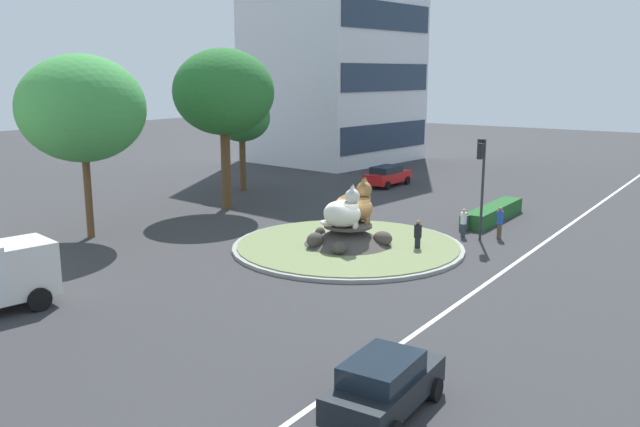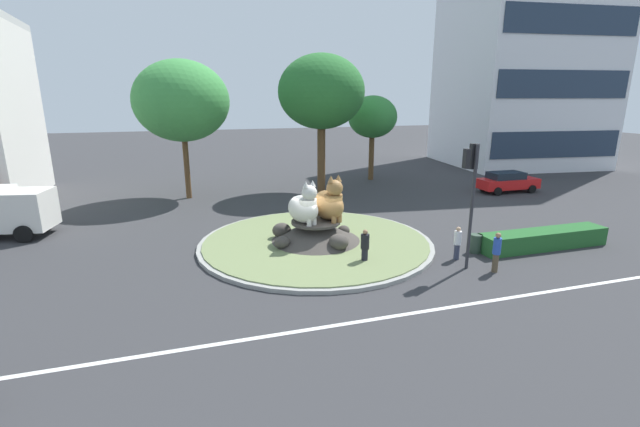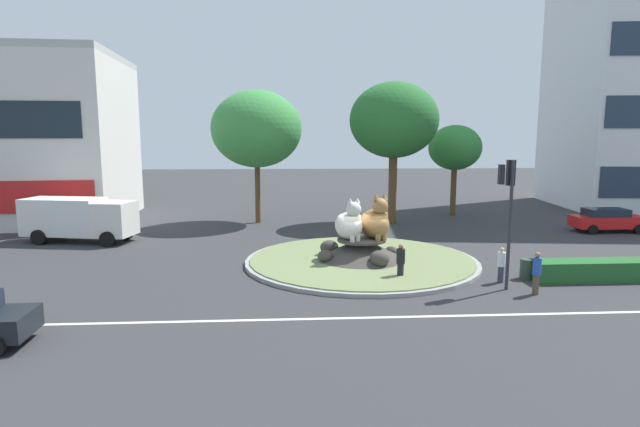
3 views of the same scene
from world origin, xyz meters
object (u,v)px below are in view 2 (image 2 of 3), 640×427
cat_statue_tabby (329,203)px  pedestrian_black_shirt (365,247)px  second_tree_near_tower (373,117)px  pedestrian_blue_shirt (497,251)px  third_tree_left (321,92)px  cat_statue_white (304,207)px  broadleaf_tree_behind_island (182,101)px  hatchback_near_shophouse (507,182)px  traffic_light_mast (471,179)px  office_tower (527,30)px  litter_bin (476,243)px  pedestrian_white_shirt (457,242)px

cat_statue_tabby → pedestrian_black_shirt: cat_statue_tabby is taller
second_tree_near_tower → pedestrian_blue_shirt: second_tree_near_tower is taller
second_tree_near_tower → third_tree_left: 7.12m
cat_statue_white → broadleaf_tree_behind_island: 14.78m
pedestrian_black_shirt → hatchback_near_shophouse: 19.74m
cat_statue_white → pedestrian_blue_shirt: bearing=28.9°
traffic_light_mast → hatchback_near_shophouse: bearing=-40.1°
cat_statue_tabby → office_tower: bearing=108.2°
cat_statue_tabby → third_tree_left: (3.27, 11.90, 5.43)m
second_tree_near_tower → litter_bin: bearing=-98.3°
office_tower → litter_bin: office_tower is taller
cat_statue_tabby → pedestrian_blue_shirt: cat_statue_tabby is taller
cat_statue_white → cat_statue_tabby: cat_statue_tabby is taller
office_tower → pedestrian_blue_shirt: 36.35m
pedestrian_white_shirt → pedestrian_black_shirt: size_ratio=0.95×
cat_statue_white → pedestrian_blue_shirt: cat_statue_white is taller
hatchback_near_shophouse → pedestrian_white_shirt: bearing=-135.5°
office_tower → pedestrian_white_shirt: size_ratio=17.72×
office_tower → pedestrian_black_shirt: bearing=-133.3°
traffic_light_mast → pedestrian_blue_shirt: bearing=-125.3°
cat_statue_white → traffic_light_mast: bearing=29.2°
third_tree_left → pedestrian_black_shirt: 16.80m
traffic_light_mast → third_tree_left: size_ratio=0.52×
office_tower → hatchback_near_shophouse: office_tower is taller
broadleaf_tree_behind_island → pedestrian_blue_shirt: (12.27, -18.38, -5.98)m
cat_statue_tabby → litter_bin: cat_statue_tabby is taller
third_tree_left → litter_bin: (3.01, -15.27, -7.08)m
litter_bin → pedestrian_white_shirt: bearing=-159.5°
pedestrian_white_shirt → litter_bin: 1.55m
cat_statue_tabby → broadleaf_tree_behind_island: (-6.68, 12.72, 4.82)m
third_tree_left → hatchback_near_shophouse: (13.81, -4.37, -6.70)m
cat_statue_white → broadleaf_tree_behind_island: bearing=179.8°
broadleaf_tree_behind_island → pedestrian_black_shirt: 18.59m
traffic_light_mast → cat_statue_white: bearing=57.1°
broadleaf_tree_behind_island → litter_bin: bearing=-51.1°
pedestrian_white_shirt → pedestrian_blue_shirt: (0.71, -1.77, 0.11)m
broadleaf_tree_behind_island → traffic_light_mast: bearing=-57.2°
cat_statue_white → cat_statue_tabby: bearing=74.5°
pedestrian_white_shirt → pedestrian_black_shirt: bearing=10.1°
cat_statue_white → office_tower: size_ratio=0.08×
traffic_light_mast → pedestrian_white_shirt: size_ratio=3.45×
cat_statue_tabby → third_tree_left: 13.48m
traffic_light_mast → office_tower: size_ratio=0.19×
second_tree_near_tower → pedestrian_black_shirt: (-8.48, -18.81, -4.61)m
pedestrian_white_shirt → litter_bin: (1.40, 0.53, -0.38)m
cat_statue_tabby → office_tower: size_ratio=0.10×
pedestrian_white_shirt → hatchback_near_shophouse: bearing=-118.8°
traffic_light_mast → litter_bin: 4.13m
office_tower → pedestrian_white_shirt: bearing=-127.6°
second_tree_near_tower → pedestrian_white_shirt: size_ratio=4.69×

